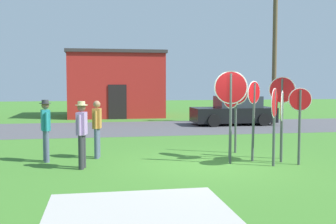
% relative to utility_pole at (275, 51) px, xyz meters
% --- Properties ---
extents(ground_plane, '(80.00, 80.00, 0.00)m').
position_rel_utility_pole_xyz_m(ground_plane, '(-6.28, -10.07, -3.88)').
color(ground_plane, '#3D7528').
extents(street_asphalt, '(60.00, 6.40, 0.01)m').
position_rel_utility_pole_xyz_m(street_asphalt, '(-6.28, -0.78, -3.87)').
color(street_asphalt, '#4C4C51').
rests_on(street_asphalt, ground).
extents(concrete_path, '(3.20, 2.40, 0.01)m').
position_rel_utility_pole_xyz_m(concrete_path, '(-8.69, -13.51, -3.87)').
color(concrete_path, '#ADAAA3').
rests_on(concrete_path, ground).
extents(building_background, '(6.18, 5.12, 4.24)m').
position_rel_utility_pole_xyz_m(building_background, '(-8.14, 6.74, -1.75)').
color(building_background, '#B2231E').
rests_on(building_background, ground).
extents(utility_pole, '(1.80, 0.24, 7.40)m').
position_rel_utility_pole_xyz_m(utility_pole, '(0.00, 0.00, 0.00)').
color(utility_pole, brown).
rests_on(utility_pole, ground).
extents(parked_car_on_street, '(4.33, 2.07, 1.51)m').
position_rel_utility_pole_xyz_m(parked_car_on_street, '(-2.25, -0.08, -3.19)').
color(parked_car_on_street, black).
rests_on(parked_car_on_street, ground).
extents(stop_sign_leaning_left, '(0.66, 0.41, 2.29)m').
position_rel_utility_pole_xyz_m(stop_sign_leaning_left, '(-5.09, -8.34, -2.31)').
color(stop_sign_leaning_left, '#474C4C').
rests_on(stop_sign_leaning_left, ground).
extents(stop_sign_rear_right, '(0.44, 0.74, 2.00)m').
position_rel_utility_pole_xyz_m(stop_sign_rear_right, '(-4.34, -10.01, -2.51)').
color(stop_sign_rear_right, '#474C4C').
rests_on(stop_sign_rear_right, ground).
extents(stop_sign_rear_left, '(0.87, 0.28, 2.54)m').
position_rel_utility_pole_xyz_m(stop_sign_rear_left, '(-5.80, -9.95, -2.11)').
color(stop_sign_rear_left, '#474C4C').
rests_on(stop_sign_rear_left, ground).
extents(stop_sign_far_back, '(0.61, 0.15, 2.08)m').
position_rel_utility_pole_xyz_m(stop_sign_far_back, '(-4.02, -10.42, -2.49)').
color(stop_sign_far_back, '#474C4C').
rests_on(stop_sign_far_back, ground).
extents(stop_sign_leaning_right, '(0.47, 0.65, 2.07)m').
position_rel_utility_pole_xyz_m(stop_sign_leaning_right, '(-4.78, -10.48, -2.46)').
color(stop_sign_leaning_right, '#474C4C').
rests_on(stop_sign_leaning_right, ground).
extents(stop_sign_tallest, '(0.61, 0.50, 2.39)m').
position_rel_utility_pole_xyz_m(stop_sign_tallest, '(-4.10, -9.50, -2.24)').
color(stop_sign_tallest, '#474C4C').
rests_on(stop_sign_tallest, ground).
extents(stop_sign_low_front, '(0.52, 0.41, 2.26)m').
position_rel_utility_pole_xyz_m(stop_sign_low_front, '(-5.06, -9.74, -2.37)').
color(stop_sign_low_front, '#474C4C').
rests_on(stop_sign_low_front, ground).
extents(stop_sign_center_cluster, '(0.29, 0.78, 2.27)m').
position_rel_utility_pole_xyz_m(stop_sign_center_cluster, '(-5.53, -9.14, -2.32)').
color(stop_sign_center_cluster, '#474C4C').
rests_on(stop_sign_center_cluster, ground).
extents(person_in_dark_shirt, '(0.32, 0.56, 1.74)m').
position_rel_utility_pole_xyz_m(person_in_dark_shirt, '(-9.77, -9.91, -2.89)').
color(person_in_dark_shirt, '#2D2D33').
rests_on(person_in_dark_shirt, ground).
extents(person_with_sunhat, '(0.28, 0.56, 1.69)m').
position_rel_utility_pole_xyz_m(person_with_sunhat, '(-9.38, -8.48, -2.93)').
color(person_with_sunhat, '#4C5670').
rests_on(person_with_sunhat, ground).
extents(person_in_teal, '(0.31, 0.56, 1.74)m').
position_rel_utility_pole_xyz_m(person_in_teal, '(-10.80, -8.81, -2.89)').
color(person_in_teal, '#4C5670').
rests_on(person_in_teal, ground).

